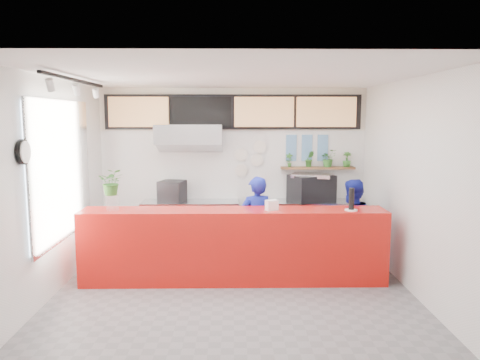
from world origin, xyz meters
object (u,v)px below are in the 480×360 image
(staff_center, at_px, (256,224))
(staff_right, at_px, (351,225))
(panini_oven, at_px, (172,191))
(service_counter, at_px, (234,246))
(pepper_mill, at_px, (351,199))
(espresso_machine, at_px, (311,188))

(staff_center, distance_m, staff_right, 1.52)
(panini_oven, height_order, staff_center, staff_center)
(panini_oven, xyz_separation_m, staff_right, (3.02, -1.31, -0.35))
(service_counter, distance_m, panini_oven, 2.20)
(staff_center, relative_size, staff_right, 1.03)
(panini_oven, distance_m, pepper_mill, 3.43)
(espresso_machine, bearing_deg, service_counter, -152.04)
(service_counter, relative_size, staff_right, 3.04)
(service_counter, xyz_separation_m, espresso_machine, (1.45, 1.80, 0.59))
(espresso_machine, bearing_deg, staff_right, -95.18)
(espresso_machine, bearing_deg, pepper_mill, -105.07)
(espresso_machine, height_order, staff_center, staff_center)
(staff_right, xyz_separation_m, pepper_mill, (-0.16, -0.58, 0.53))
(panini_oven, relative_size, pepper_mill, 1.35)
(service_counter, xyz_separation_m, panini_oven, (-1.14, 1.80, 0.54))
(espresso_machine, bearing_deg, staff_center, -153.49)
(staff_right, bearing_deg, pepper_mill, 40.14)
(panini_oven, bearing_deg, pepper_mill, -18.20)
(service_counter, height_order, staff_right, staff_right)
(service_counter, height_order, panini_oven, panini_oven)
(espresso_machine, height_order, pepper_mill, pepper_mill)
(staff_center, bearing_deg, service_counter, 38.63)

